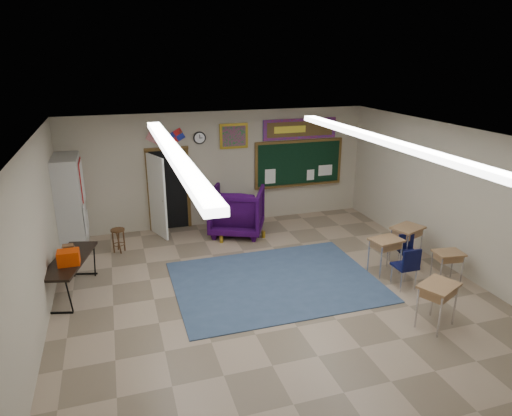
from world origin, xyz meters
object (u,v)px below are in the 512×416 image
object	(u,v)px
student_desk_front_right	(406,242)
folding_table	(71,275)
wingback_armchair	(237,211)
student_desk_front_left	(385,254)
wooden_stool	(119,240)

from	to	relation	value
student_desk_front_right	folding_table	xyz separation A→B (m)	(-6.92, 0.68, -0.06)
wingback_armchair	student_desk_front_left	size ratio (longest dim) A/B	1.74
wingback_armchair	student_desk_front_right	distance (m)	4.14
wooden_stool	student_desk_front_left	bearing A→B (deg)	-27.92
student_desk_front_right	wingback_armchair	bearing A→B (deg)	116.87
folding_table	student_desk_front_left	bearing A→B (deg)	5.30
wingback_armchair	wooden_stool	distance (m)	2.96
student_desk_front_right	wooden_stool	bearing A→B (deg)	136.56
student_desk_front_left	wooden_stool	distance (m)	5.95
wingback_armchair	wooden_stool	xyz separation A→B (m)	(-2.93, -0.32, -0.31)
wingback_armchair	folding_table	size ratio (longest dim) A/B	0.73
folding_table	wooden_stool	xyz separation A→B (m)	(0.90, 1.75, -0.10)
student_desk_front_right	student_desk_front_left	bearing A→B (deg)	-176.22
student_desk_front_right	wooden_stool	distance (m)	6.49
wingback_armchair	student_desk_front_right	xyz separation A→B (m)	(3.09, -2.75, -0.15)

